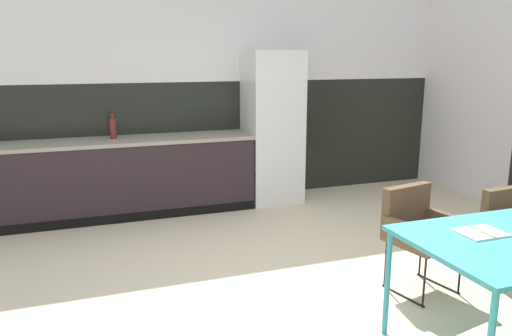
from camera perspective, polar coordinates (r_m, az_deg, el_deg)
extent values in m
plane|color=beige|center=(3.79, 6.93, -15.55)|extent=(8.53, 8.53, 0.00)
cube|color=black|center=(6.31, -5.31, 3.13)|extent=(6.56, 0.12, 1.48)
cube|color=silver|center=(6.24, -5.60, 16.67)|extent=(6.56, 0.12, 1.48)
cube|color=#2A1F24|center=(5.84, -17.63, -1.43)|extent=(3.49, 0.60, 0.84)
cube|color=#9B9584|center=(5.75, -17.92, 2.82)|extent=(3.52, 0.63, 0.04)
cube|color=black|center=(5.65, -17.25, -5.79)|extent=(3.49, 0.01, 0.10)
cube|color=silver|center=(6.16, 1.88, 4.68)|extent=(0.65, 0.60, 1.85)
cylinder|color=teal|center=(3.40, 14.83, -12.66)|extent=(0.04, 0.04, 0.71)
cube|color=brown|center=(4.04, 18.77, -7.73)|extent=(0.56, 0.55, 0.06)
cube|color=brown|center=(4.10, 16.85, -4.28)|extent=(0.46, 0.17, 0.35)
cube|color=brown|center=(4.17, 20.84, -5.79)|extent=(0.13, 0.42, 0.14)
cube|color=brown|center=(3.85, 16.74, -7.03)|extent=(0.13, 0.42, 0.14)
cylinder|color=black|center=(4.16, 22.38, -10.77)|extent=(0.02, 0.02, 0.40)
cylinder|color=black|center=(3.87, 18.75, -12.30)|extent=(0.02, 0.02, 0.40)
cylinder|color=black|center=(4.38, 18.36, -9.29)|extent=(0.02, 0.02, 0.40)
cylinder|color=black|center=(4.10, 14.65, -10.58)|extent=(0.02, 0.02, 0.40)
cylinder|color=black|center=(4.34, 20.12, -12.33)|extent=(0.10, 0.41, 0.02)
cylinder|color=black|center=(4.06, 16.46, -13.86)|extent=(0.10, 0.41, 0.02)
cube|color=brown|center=(4.64, 26.62, -3.81)|extent=(0.46, 0.11, 0.30)
cube|color=brown|center=(4.38, 26.66, -5.85)|extent=(0.08, 0.42, 0.14)
cylinder|color=black|center=(4.61, 24.61, -8.88)|extent=(0.02, 0.02, 0.37)
cylinder|color=black|center=(4.56, 26.20, -11.63)|extent=(0.05, 0.41, 0.02)
cube|color=white|center=(3.27, 23.53, -6.94)|extent=(0.13, 0.21, 0.01)
cube|color=white|center=(3.36, 25.21, -6.59)|extent=(0.13, 0.21, 0.01)
cube|color=#4C7F4C|center=(3.31, 24.39, -6.63)|extent=(0.01, 0.22, 0.00)
cylinder|color=maroon|center=(5.79, -16.10, 4.36)|extent=(0.07, 0.07, 0.23)
cylinder|color=maroon|center=(5.77, -16.19, 5.77)|extent=(0.03, 0.03, 0.06)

